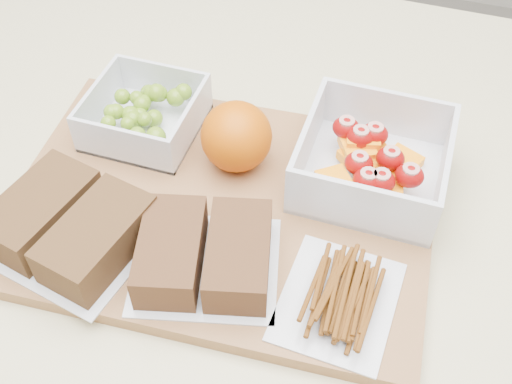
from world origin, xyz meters
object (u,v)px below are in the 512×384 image
sandwich_bag_left (69,226)px  sandwich_bag_center (205,254)px  grape_container (145,114)px  orange (236,137)px  fruit_container (372,163)px  pretzel_bag (339,294)px  cutting_board (221,207)px

sandwich_bag_left → sandwich_bag_center: sandwich_bag_left is taller
grape_container → orange: (0.11, -0.02, 0.02)m
grape_container → sandwich_bag_center: size_ratio=0.73×
grape_container → fruit_container: (0.25, 0.00, 0.00)m
orange → sandwich_bag_left: bearing=-128.0°
fruit_container → orange: 0.14m
fruit_container → orange: (-0.14, -0.02, 0.01)m
sandwich_bag_center → grape_container: bearing=129.9°
orange → pretzel_bag: size_ratio=0.60×
cutting_board → fruit_container: fruit_container is taller
cutting_board → grape_container: 0.14m
fruit_container → sandwich_bag_center: size_ratio=0.91×
pretzel_bag → sandwich_bag_center: bearing=-179.5°
sandwich_bag_left → sandwich_bag_center: bearing=4.4°
orange → sandwich_bag_center: (0.02, -0.14, -0.02)m
orange → pretzel_bag: orange is taller
orange → sandwich_bag_center: 0.14m
orange → sandwich_bag_left: orange is taller
grape_container → orange: orange is taller
sandwich_bag_center → pretzel_bag: (0.12, 0.00, -0.01)m
fruit_container → cutting_board: bearing=-149.9°
grape_container → pretzel_bag: 0.30m
grape_container → fruit_container: bearing=0.4°
sandwich_bag_left → pretzel_bag: sandwich_bag_left is taller
grape_container → sandwich_bag_center: bearing=-50.1°
sandwich_bag_left → cutting_board: bearing=36.7°
cutting_board → sandwich_bag_left: bearing=-147.2°
cutting_board → sandwich_bag_center: size_ratio=2.66×
sandwich_bag_left → sandwich_bag_center: (0.13, 0.01, -0.00)m
sandwich_bag_left → pretzel_bag: bearing=2.5°
fruit_container → sandwich_bag_left: bearing=-146.7°
cutting_board → sandwich_bag_left: sandwich_bag_left is taller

